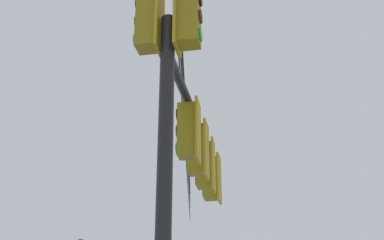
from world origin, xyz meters
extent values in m
cylinder|color=black|center=(0.92, 0.91, 2.83)|extent=(0.20, 0.20, 5.66)
cylinder|color=black|center=(3.22, 2.24, 5.08)|extent=(4.67, 2.78, 0.14)
cube|color=olive|center=(0.77, 1.17, 5.63)|extent=(0.41, 0.41, 0.90)
cube|color=#B29319|center=(0.86, 1.02, 5.63)|extent=(0.40, 0.25, 1.04)
cylinder|color=#360503|center=(0.69, 1.31, 5.93)|extent=(0.19, 0.13, 0.20)
cylinder|color=#3C2703|center=(0.69, 1.31, 5.63)|extent=(0.19, 0.13, 0.20)
cylinder|color=green|center=(0.69, 1.31, 5.33)|extent=(0.19, 0.13, 0.20)
cube|color=olive|center=(1.07, 0.65, 5.63)|extent=(0.41, 0.41, 0.90)
cube|color=#B29319|center=(0.99, 0.80, 5.63)|extent=(0.40, 0.25, 1.04)
cylinder|color=#3C2703|center=(1.15, 0.51, 5.63)|extent=(0.19, 0.13, 0.20)
cylinder|color=green|center=(1.15, 0.51, 5.33)|extent=(0.19, 0.13, 0.20)
cube|color=olive|center=(2.22, 1.66, 4.53)|extent=(0.41, 0.41, 0.90)
cube|color=#B29319|center=(2.31, 1.52, 4.53)|extent=(0.40, 0.26, 1.04)
cylinder|color=#360503|center=(2.14, 1.80, 4.83)|extent=(0.19, 0.13, 0.20)
cylinder|color=#3C2703|center=(2.14, 1.80, 4.53)|extent=(0.19, 0.13, 0.20)
cylinder|color=green|center=(2.14, 1.80, 4.23)|extent=(0.19, 0.13, 0.20)
cube|color=olive|center=(3.00, 2.11, 4.53)|extent=(0.41, 0.41, 0.90)
cube|color=#B29319|center=(3.09, 1.97, 4.53)|extent=(0.40, 0.25, 1.04)
cylinder|color=#360503|center=(2.92, 2.26, 4.83)|extent=(0.19, 0.13, 0.20)
cylinder|color=#3C2703|center=(2.92, 2.26, 4.53)|extent=(0.19, 0.13, 0.20)
cylinder|color=green|center=(2.92, 2.26, 4.23)|extent=(0.19, 0.13, 0.20)
cube|color=olive|center=(3.79, 2.56, 4.53)|extent=(0.41, 0.41, 0.90)
cube|color=#B29319|center=(3.88, 2.42, 4.53)|extent=(0.40, 0.27, 1.04)
cylinder|color=#360503|center=(3.70, 2.71, 4.83)|extent=(0.19, 0.13, 0.20)
cylinder|color=#3C2703|center=(3.70, 2.71, 4.53)|extent=(0.19, 0.13, 0.20)
cylinder|color=green|center=(3.70, 2.71, 4.23)|extent=(0.19, 0.13, 0.20)
cube|color=olive|center=(4.57, 3.02, 4.53)|extent=(0.41, 0.41, 0.90)
cube|color=#B29319|center=(4.65, 2.87, 4.53)|extent=(0.40, 0.25, 1.04)
cylinder|color=#360503|center=(4.49, 3.16, 4.83)|extent=(0.19, 0.12, 0.20)
cylinder|color=#3C2703|center=(4.49, 3.16, 4.53)|extent=(0.19, 0.12, 0.20)
cylinder|color=green|center=(4.49, 3.16, 4.23)|extent=(0.19, 0.12, 0.20)
cylinder|color=black|center=(2.12, 1.90, 7.11)|extent=(26.46, 21.79, 0.80)
camera|label=1|loc=(-3.17, -2.99, 1.58)|focal=44.59mm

